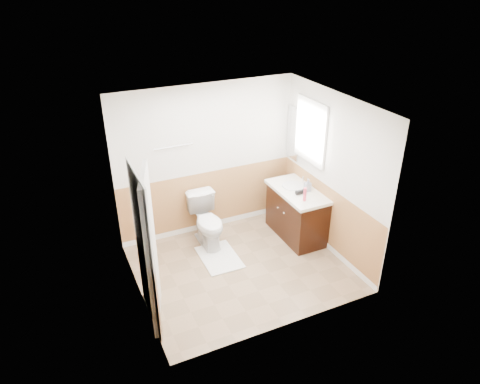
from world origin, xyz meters
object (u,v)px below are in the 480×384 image
bath_mat (219,257)px  soap_dispenser (308,185)px  toilet (208,221)px  lotion_bottle (305,194)px  vanity_cabinet (296,214)px

bath_mat → soap_dispenser: (1.53, -0.01, 0.94)m
toilet → lotion_bottle: size_ratio=3.73×
toilet → vanity_cabinet: (1.41, -0.40, -0.01)m
toilet → vanity_cabinet: 1.47m
lotion_bottle → soap_dispenser: (0.22, 0.26, -0.01)m
vanity_cabinet → lotion_bottle: (-0.10, -0.34, 0.56)m
lotion_bottle → soap_dispenser: lotion_bottle is taller
vanity_cabinet → lotion_bottle: size_ratio=5.00×
lotion_bottle → soap_dispenser: size_ratio=1.06×
lotion_bottle → toilet: bearing=150.6°
vanity_cabinet → bath_mat: bearing=-177.3°
toilet → soap_dispenser: soap_dispenser is taller
lotion_bottle → soap_dispenser: bearing=50.2°
vanity_cabinet → soap_dispenser: bearing=-33.1°
bath_mat → vanity_cabinet: (1.41, 0.07, 0.39)m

